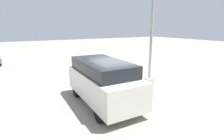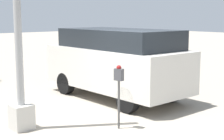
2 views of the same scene
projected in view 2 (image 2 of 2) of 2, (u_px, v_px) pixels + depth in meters
ground_plane at (110, 118)px, 8.35m from camera, size 80.00×80.00×0.00m
parking_meter_near at (119, 82)px, 7.44m from camera, size 0.22×0.15×1.42m
lamp_post at (18, 22)px, 7.19m from camera, size 0.44×0.44×6.84m
parked_van at (116, 61)px, 10.26m from camera, size 4.62×2.00×2.08m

